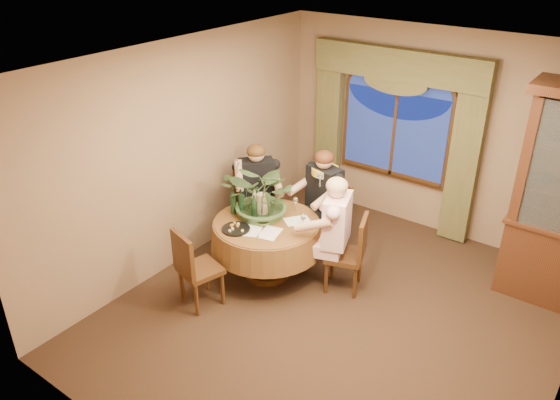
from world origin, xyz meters
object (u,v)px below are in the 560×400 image
Objects in this scene: dining_table at (267,248)px; chair_back at (252,206)px; chair_back_right at (328,219)px; person_scarf at (324,202)px; centerpiece_plant at (265,169)px; olive_bowl at (263,223)px; wine_bottle_4 at (255,202)px; stoneware_vase at (262,205)px; wine_bottle_2 at (258,200)px; person_pink at (336,235)px; person_back at (257,194)px; chair_front_left at (200,268)px; wine_bottle_1 at (254,208)px; wine_bottle_0 at (241,202)px; chair_right at (344,253)px; wine_bottle_3 at (233,201)px.

dining_table is 0.95m from chair_back.
chair_back_right and chair_back have the same top height.
person_scarf is 1.08m from centerpiece_plant.
wine_bottle_4 reaches higher than olive_bowl.
wine_bottle_2 is (-0.10, 0.05, 0.02)m from stoneware_vase.
dining_table is at bearing 99.42° from olive_bowl.
person_pink is (0.81, 0.27, 0.35)m from dining_table.
wine_bottle_4 is (0.38, -0.52, 0.20)m from person_back.
wine_bottle_2 is (0.37, -0.44, 0.20)m from person_back.
wine_bottle_1 is at bearing 98.14° from chair_front_left.
wine_bottle_0 is at bearing -127.48° from wine_bottle_2.
centerpiece_plant is 0.48m from wine_bottle_1.
wine_bottle_4 is (-0.09, -0.02, 0.02)m from stoneware_vase.
stoneware_vase is 0.89× the size of wine_bottle_0.
centerpiece_plant is 3.21× the size of wine_bottle_1.
chair_back is at bearing 58.92° from person_pink.
chair_back is at bearing 136.00° from wine_bottle_2.
chair_front_left is (-0.57, -1.79, 0.00)m from chair_back_right.
chair_front_left is (-1.16, -1.21, 0.00)m from chair_right.
wine_bottle_3 reaches higher than dining_table.
centerpiece_plant is at bearing 80.98° from person_pink.
wine_bottle_1 is (-0.38, -0.96, 0.20)m from person_scarf.
chair_right is at bearing 11.20° from centerpiece_plant.
chair_front_left is 2.91× the size of wine_bottle_1.
chair_back is 1.59m from person_pink.
chair_back_right and chair_front_left have the same top height.
wine_bottle_2 is (0.48, -0.47, 0.44)m from chair_back.
wine_bottle_4 is at bearing 104.19° from chair_front_left.
olive_bowl is at bearing 95.69° from person_pink.
wine_bottle_0 is (-0.68, -0.92, 0.44)m from chair_back_right.
wine_bottle_1 reaches higher than chair_back.
chair_right is at bearing 123.77° from person_back.
person_scarf is (0.24, 0.91, 0.34)m from dining_table.
person_back is at bearing 60.63° from chair_right.
chair_back_right is 1.14m from wine_bottle_1.
centerpiece_plant is (-1.01, -0.20, 0.88)m from chair_right.
centerpiece_plant is at bearing 29.14° from wine_bottle_3.
wine_bottle_1 reaches higher than stoneware_vase.
dining_table is 1.29× the size of centerpiece_plant.
chair_right is at bearing 19.35° from dining_table.
wine_bottle_0 is at bearing 85.67° from chair_right.
chair_right is 1.39m from wine_bottle_0.
person_back is 0.95m from centerpiece_plant.
chair_front_left is at bearing -108.44° from olive_bowl.
person_scarf is at bearing 23.04° from person_pink.
centerpiece_plant reaches higher than olive_bowl.
wine_bottle_0 and wine_bottle_2 have the same top height.
chair_back_right is (-0.59, 0.58, 0.00)m from chair_right.
person_scarf is (0.85, 0.32, 0.00)m from person_back.
wine_bottle_2 reaches higher than chair_back_right.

